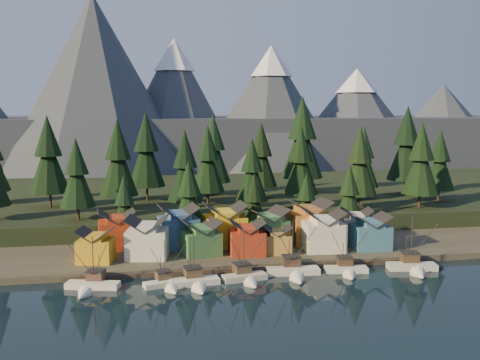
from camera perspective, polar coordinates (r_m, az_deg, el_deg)
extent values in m
plane|color=black|center=(102.46, 3.50, -12.15)|extent=(500.00, 500.00, 0.00)
cube|color=#393429|center=(139.75, -0.49, -6.44)|extent=(400.00, 50.00, 1.50)
cube|color=black|center=(187.72, -3.16, -2.13)|extent=(420.00, 100.00, 6.00)
cube|color=#41352E|center=(117.57, 1.53, -9.27)|extent=(80.00, 4.00, 1.00)
cube|color=#474C5C|center=(334.95, -6.48, 4.15)|extent=(560.00, 160.00, 30.00)
cone|color=#474C5C|center=(274.59, -15.20, 9.47)|extent=(100.00, 100.00, 90.00)
cone|color=#474C5C|center=(292.15, -6.94, 7.77)|extent=(80.00, 80.00, 72.00)
cone|color=white|center=(293.57, -7.03, 13.12)|extent=(22.40, 22.40, 17.28)
cone|color=#474C5C|center=(287.85, 3.29, 7.42)|extent=(84.00, 84.00, 68.00)
cone|color=white|center=(288.96, 3.33, 12.55)|extent=(23.52, 23.52, 16.32)
cone|color=#474C5C|center=(320.40, 12.24, 6.38)|extent=(92.00, 92.00, 58.00)
cone|color=white|center=(320.78, 12.36, 10.32)|extent=(25.76, 25.76, 13.92)
cone|color=#474C5C|center=(354.88, 20.73, 5.52)|extent=(88.00, 88.00, 50.00)
cube|color=white|center=(109.78, -15.43, -10.86)|extent=(10.77, 5.55, 1.61)
cone|color=white|center=(104.75, -16.49, -11.80)|extent=(3.82, 4.18, 3.02)
cube|color=black|center=(109.97, -15.42, -11.16)|extent=(11.03, 5.67, 0.35)
cube|color=brown|center=(111.00, -15.13, -9.80)|extent=(3.88, 3.74, 1.81)
cube|color=#272525|center=(110.71, -15.14, -9.30)|extent=(4.12, 3.98, 0.20)
cylinder|color=black|center=(108.82, -15.41, -8.12)|extent=(0.18, 0.18, 9.05)
cylinder|color=black|center=(112.53, -14.79, -8.80)|extent=(0.14, 0.14, 4.42)
cube|color=silver|center=(108.17, -7.91, -10.96)|extent=(9.14, 4.80, 1.43)
cone|color=silver|center=(103.83, -7.10, -11.74)|extent=(3.34, 3.57, 2.68)
cube|color=black|center=(108.34, -7.91, -11.23)|extent=(9.36, 4.90, 0.31)
cube|color=brown|center=(109.20, -8.18, -10.02)|extent=(3.44, 3.31, 1.61)
cube|color=#272525|center=(108.94, -8.19, -9.57)|extent=(3.66, 3.53, 0.18)
cylinder|color=black|center=(107.27, -8.04, -8.50)|extent=(0.16, 0.16, 8.03)
cylinder|color=black|center=(110.50, -8.47, -9.14)|extent=(0.12, 0.12, 3.92)
cube|color=white|center=(108.22, -4.85, -10.87)|extent=(10.03, 4.22, 1.66)
cone|color=white|center=(103.28, -4.20, -11.78)|extent=(3.48, 3.66, 3.12)
cube|color=black|center=(108.42, -4.84, -11.19)|extent=(10.28, 4.30, 0.36)
cube|color=brown|center=(109.38, -5.06, -9.79)|extent=(3.66, 3.48, 1.87)
cube|color=#272525|center=(109.08, -5.07, -9.27)|extent=(3.89, 3.71, 0.21)
cylinder|color=black|center=(107.18, -4.95, -8.01)|extent=(0.19, 0.19, 9.35)
cylinder|color=black|center=(110.86, -5.29, -8.77)|extent=(0.15, 0.15, 4.57)
cube|color=beige|center=(110.67, 0.50, -10.43)|extent=(9.36, 4.45, 1.63)
cone|color=beige|center=(106.29, 1.43, -11.20)|extent=(3.51, 3.52, 3.07)
cube|color=black|center=(110.86, 0.50, -10.73)|extent=(9.59, 4.54, 0.36)
cube|color=brown|center=(111.67, 0.20, -9.41)|extent=(3.71, 3.55, 1.84)
cube|color=#272525|center=(111.38, 0.20, -8.91)|extent=(3.95, 3.78, 0.20)
cylinder|color=black|center=(109.64, 0.40, -7.68)|extent=(0.18, 0.18, 9.20)
cylinder|color=black|center=(112.95, -0.12, -8.46)|extent=(0.14, 0.14, 4.50)
cube|color=silver|center=(115.06, 5.67, -9.74)|extent=(11.35, 4.27, 1.80)
cone|color=silver|center=(109.38, 6.31, -10.67)|extent=(3.67, 4.06, 3.37)
cube|color=black|center=(115.26, 5.66, -10.06)|extent=(11.63, 4.35, 0.39)
cube|color=#463025|center=(116.47, 5.48, -8.63)|extent=(3.86, 3.65, 2.02)
cube|color=#272525|center=(116.16, 5.48, -8.10)|extent=(4.10, 3.89, 0.22)
cylinder|color=black|center=(114.10, 5.64, -6.81)|extent=(0.20, 0.20, 10.10)
cylinder|color=black|center=(118.22, 5.27, -7.59)|extent=(0.16, 0.16, 4.94)
cube|color=silver|center=(117.98, 11.25, -9.44)|extent=(9.43, 4.51, 1.57)
cone|color=silver|center=(113.34, 11.75, -10.16)|extent=(3.45, 3.56, 2.95)
cube|color=black|center=(118.15, 11.24, -9.71)|extent=(9.65, 4.60, 0.34)
cube|color=#422E23|center=(119.10, 11.11, -8.50)|extent=(3.62, 3.46, 1.77)
cube|color=#272525|center=(118.83, 11.12, -8.05)|extent=(3.85, 3.69, 0.20)
cylinder|color=black|center=(117.11, 11.26, -6.94)|extent=(0.18, 0.18, 8.86)
cylinder|color=black|center=(120.50, 10.95, -7.63)|extent=(0.14, 0.14, 4.33)
cube|color=beige|center=(123.31, 17.84, -8.88)|extent=(10.89, 5.31, 1.83)
cone|color=beige|center=(118.11, 18.69, -9.65)|extent=(4.03, 4.14, 3.42)
cube|color=black|center=(123.50, 17.83, -9.19)|extent=(11.15, 5.41, 0.40)
cube|color=#473626|center=(124.59, 17.61, -7.86)|extent=(4.23, 4.04, 2.05)
cube|color=#272525|center=(124.30, 17.63, -7.35)|extent=(4.49, 4.31, 0.23)
cylinder|color=black|center=(122.38, 17.87, -6.11)|extent=(0.21, 0.21, 10.27)
cylinder|color=black|center=(126.18, 17.35, -6.91)|extent=(0.16, 0.16, 5.02)
cube|color=gold|center=(121.52, -15.12, -7.26)|extent=(8.42, 7.70, 5.03)
cube|color=gold|center=(120.80, -15.17, -5.87)|extent=(5.17, 6.93, 1.03)
cube|color=silver|center=(122.23, -9.85, -6.68)|extent=(10.09, 9.28, 6.41)
cube|color=silver|center=(121.35, -9.89, -4.94)|extent=(6.12, 8.45, 1.25)
cube|color=#3E723E|center=(123.25, -4.20, -6.72)|extent=(9.29, 8.86, 5.38)
cube|color=#3E723E|center=(122.49, -4.21, -5.25)|extent=(5.70, 8.06, 1.13)
cube|color=#A52F19|center=(123.08, 0.73, -6.69)|extent=(7.98, 7.09, 5.49)
cube|color=#A52F19|center=(122.31, 0.73, -5.20)|extent=(4.48, 6.85, 1.09)
cube|color=olive|center=(124.91, 4.03, -6.73)|extent=(7.58, 7.58, 4.50)
cube|color=olive|center=(124.27, 4.04, -5.53)|extent=(4.79, 6.81, 0.89)
cube|color=silver|center=(127.82, 8.90, -5.97)|extent=(9.58, 8.25, 6.68)
cube|color=silver|center=(126.96, 8.93, -4.23)|extent=(5.50, 7.81, 1.27)
cube|color=#396C88|center=(131.63, 13.72, -5.91)|extent=(8.72, 7.74, 5.73)
cube|color=#396C88|center=(130.89, 13.77, -4.45)|extent=(4.97, 7.39, 1.17)
cube|color=#A03218|center=(131.74, -13.00, -5.69)|extent=(9.15, 8.31, 6.57)
cube|color=#A03218|center=(130.92, -13.05, -4.05)|extent=(5.36, 7.78, 1.19)
cube|color=#3C5E8E|center=(130.18, -6.58, -5.55)|extent=(9.93, 9.45, 7.27)
cube|color=#3C5E8E|center=(129.29, -6.61, -3.71)|extent=(5.92, 8.77, 1.26)
cube|color=yellow|center=(130.89, -1.63, -5.42)|extent=(10.05, 8.65, 7.28)
cube|color=yellow|center=(130.00, -1.64, -3.57)|extent=(5.68, 8.30, 1.36)
cube|color=#49874A|center=(130.77, 2.87, -5.64)|extent=(10.54, 9.34, 6.42)
cube|color=#49874A|center=(129.95, 2.88, -3.99)|extent=(6.52, 8.27, 1.28)
cube|color=#A5652A|center=(135.11, 7.37, -5.02)|extent=(10.19, 9.17, 7.54)
cube|color=#A5652A|center=(134.22, 7.41, -3.17)|extent=(5.82, 8.74, 1.36)
cube|color=silver|center=(139.08, 12.32, -5.12)|extent=(8.48, 8.13, 5.85)
cube|color=silver|center=(138.38, 12.36, -3.74)|extent=(5.28, 7.31, 1.01)
cylinder|color=#332319|center=(165.77, -19.56, -1.97)|extent=(0.70, 0.70, 4.74)
cone|color=black|center=(164.46, -19.72, 1.56)|extent=(11.59, 11.59, 16.33)
cone|color=black|center=(163.87, -19.85, 4.50)|extent=(7.90, 7.90, 11.85)
cylinder|color=#332319|center=(144.96, -16.87, -3.37)|extent=(0.70, 0.70, 3.76)
cone|color=black|center=(143.69, -16.99, -0.18)|extent=(9.20, 9.20, 12.96)
cone|color=black|center=(142.99, -17.09, 2.48)|extent=(6.27, 6.27, 9.40)
cylinder|color=#332319|center=(155.90, -12.74, -2.33)|extent=(0.70, 0.70, 4.57)
cone|color=black|center=(154.55, -12.84, 1.29)|extent=(11.16, 11.16, 15.72)
cone|color=black|center=(153.91, -12.93, 4.29)|extent=(7.61, 7.61, 11.41)
cylinder|color=#332319|center=(170.56, -9.87, -1.36)|extent=(0.70, 0.70, 4.90)
cone|color=black|center=(169.26, -9.95, 2.20)|extent=(11.99, 11.99, 16.89)
cone|color=black|center=(168.69, -10.02, 5.14)|extent=(8.17, 8.17, 12.26)
cylinder|color=#332319|center=(146.43, -5.82, -2.91)|extent=(0.70, 0.70, 4.07)
cone|color=black|center=(145.10, -5.86, 0.52)|extent=(9.95, 9.95, 14.03)
cone|color=black|center=(144.39, -5.90, 3.37)|extent=(6.79, 6.79, 10.18)
cylinder|color=#332319|center=(161.92, -3.44, -1.86)|extent=(0.70, 0.70, 4.22)
cone|color=black|center=(160.69, -3.46, 1.36)|extent=(10.31, 10.31, 14.53)
cone|color=black|center=(160.06, -3.48, 4.03)|extent=(7.03, 7.03, 10.54)
cylinder|color=#332319|center=(147.05, 1.26, -2.91)|extent=(0.70, 0.70, 3.68)
cone|color=black|center=(145.82, 1.27, 0.17)|extent=(8.98, 8.98, 12.66)
cone|color=black|center=(145.12, 1.28, 2.73)|extent=(6.13, 6.13, 9.19)
cylinder|color=#332319|center=(171.80, 2.24, -1.29)|extent=(0.70, 0.70, 4.30)
cone|color=black|center=(170.62, 2.26, 1.81)|extent=(10.52, 10.52, 14.83)
cone|color=black|center=(170.03, 2.27, 4.37)|extent=(7.17, 7.17, 10.76)
cylinder|color=#332319|center=(157.62, 6.45, -2.16)|extent=(0.70, 0.70, 4.18)
cone|color=black|center=(156.36, 6.50, 1.11)|extent=(10.21, 10.21, 14.39)
cone|color=black|center=(155.71, 6.54, 3.83)|extent=(6.96, 6.96, 10.44)
cylinder|color=#332319|center=(183.43, 6.57, -0.53)|extent=(0.70, 0.70, 5.82)
cone|color=black|center=(182.10, 6.63, 3.40)|extent=(14.22, 14.22, 20.04)
cone|color=black|center=(181.66, 6.68, 6.65)|extent=(9.70, 9.70, 14.54)
cylinder|color=#332319|center=(158.42, 12.53, -2.24)|extent=(0.70, 0.70, 4.18)
cone|color=black|center=(157.17, 12.62, 1.02)|extent=(10.22, 10.22, 14.40)
cone|color=black|center=(156.52, 12.70, 3.72)|extent=(6.97, 6.97, 10.45)
cylinder|color=#332319|center=(176.06, 12.89, -1.29)|extent=(0.70, 0.70, 4.12)
cone|color=black|center=(174.95, 12.98, 1.60)|extent=(10.07, 10.07, 14.19)
cone|color=black|center=(174.37, 13.05, 3.99)|extent=(6.86, 6.86, 10.30)
cylinder|color=#332319|center=(164.51, 18.59, -2.06)|extent=(0.70, 0.70, 4.39)
cone|color=black|center=(163.26, 18.72, 1.23)|extent=(10.73, 10.73, 15.11)
cone|color=black|center=(162.64, 18.84, 3.96)|extent=(7.31, 7.31, 10.97)
cylinder|color=#332319|center=(189.07, 17.19, -0.67)|extent=(0.70, 0.70, 5.24)
cone|color=black|center=(187.86, 17.33, 2.76)|extent=(12.80, 12.80, 18.04)
cone|color=black|center=(187.37, 17.44, 5.60)|extent=(8.73, 8.73, 13.09)
cylinder|color=#332319|center=(179.04, -2.84, -0.86)|extent=(0.70, 0.70, 4.76)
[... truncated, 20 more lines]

